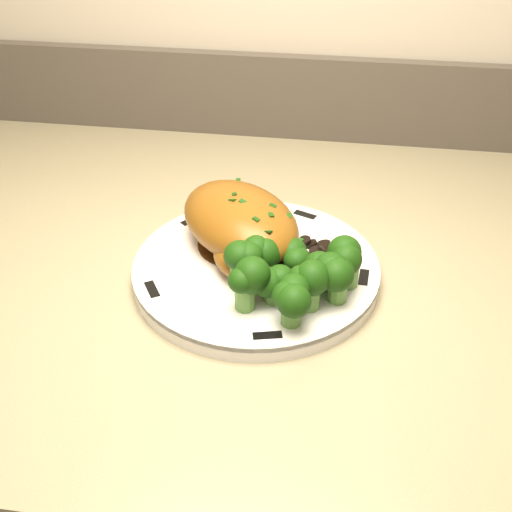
# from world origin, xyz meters

# --- Properties ---
(counter) EXTENTS (1.99, 0.66, 0.98)m
(counter) POSITION_xyz_m (0.12, 1.67, 0.43)
(counter) COLOR brown
(counter) RESTS_ON ground
(plate) EXTENTS (0.34, 0.34, 0.02)m
(plate) POSITION_xyz_m (0.24, 1.64, 0.87)
(plate) COLOR white
(plate) RESTS_ON counter
(rim_accent_0) EXTENTS (0.01, 0.03, 0.00)m
(rim_accent_0) POSITION_xyz_m (0.35, 1.63, 0.88)
(rim_accent_0) COLOR black
(rim_accent_0) RESTS_ON plate
(rim_accent_1) EXTENTS (0.03, 0.02, 0.00)m
(rim_accent_1) POSITION_xyz_m (0.28, 1.74, 0.88)
(rim_accent_1) COLOR black
(rim_accent_1) RESTS_ON plate
(rim_accent_2) EXTENTS (0.02, 0.03, 0.00)m
(rim_accent_2) POSITION_xyz_m (0.16, 1.71, 0.88)
(rim_accent_2) COLOR black
(rim_accent_2) RESTS_ON plate
(rim_accent_3) EXTENTS (0.02, 0.03, 0.00)m
(rim_accent_3) POSITION_xyz_m (0.15, 1.58, 0.88)
(rim_accent_3) COLOR black
(rim_accent_3) RESTS_ON plate
(rim_accent_4) EXTENTS (0.03, 0.02, 0.00)m
(rim_accent_4) POSITION_xyz_m (0.27, 1.53, 0.88)
(rim_accent_4) COLOR black
(rim_accent_4) RESTS_ON plate
(gravy_pool) EXTENTS (0.09, 0.09, 0.00)m
(gravy_pool) POSITION_xyz_m (0.22, 1.67, 0.88)
(gravy_pool) COLOR #3B200A
(gravy_pool) RESTS_ON plate
(chicken_breast) EXTENTS (0.18, 0.19, 0.06)m
(chicken_breast) POSITION_xyz_m (0.22, 1.66, 0.91)
(chicken_breast) COLOR #8E5718
(chicken_breast) RESTS_ON plate
(mushroom_pile) EXTENTS (0.08, 0.06, 0.02)m
(mushroom_pile) POSITION_xyz_m (0.28, 1.66, 0.88)
(mushroom_pile) COLOR black
(mushroom_pile) RESTS_ON plate
(broccoli_florets) EXTENTS (0.13, 0.10, 0.04)m
(broccoli_florets) POSITION_xyz_m (0.28, 1.59, 0.90)
(broccoli_florets) COLOR #5B923E
(broccoli_florets) RESTS_ON plate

